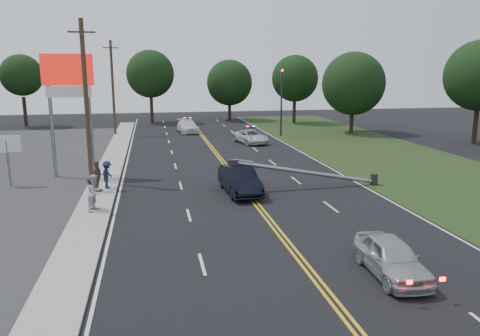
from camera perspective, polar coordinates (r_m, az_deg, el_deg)
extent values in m
plane|color=black|center=(20.17, 5.34, -8.56)|extent=(120.00, 120.00, 0.00)
cube|color=#A6A196|center=(29.13, -16.51, -2.40)|extent=(1.80, 70.00, 0.12)
cube|color=#1E2F12|center=(34.58, 22.52, -0.69)|extent=(12.00, 80.00, 0.01)
cube|color=gold|center=(29.48, -0.04, -1.83)|extent=(0.36, 80.00, 0.00)
cylinder|color=gray|center=(32.93, -21.95, 4.94)|extent=(0.24, 0.24, 7.00)
cylinder|color=gray|center=(32.55, -17.79, 5.16)|extent=(0.24, 0.24, 7.00)
cube|color=#B5140C|center=(32.52, -20.33, 11.18)|extent=(3.20, 0.35, 2.00)
cube|color=white|center=(32.55, -20.15, 8.72)|extent=(2.80, 0.30, 0.70)
cylinder|color=gray|center=(31.84, -26.38, 0.50)|extent=(0.14, 0.14, 2.80)
cube|color=white|center=(31.65, -26.58, 2.63)|extent=(1.60, 0.12, 1.00)
cylinder|color=#2D2D30|center=(50.14, 5.06, 7.91)|extent=(0.20, 0.20, 7.00)
cube|color=#2D2D30|center=(50.01, 5.13, 11.45)|extent=(0.28, 0.28, 0.90)
sphere|color=#FF0C07|center=(49.86, 5.19, 11.79)|extent=(0.22, 0.22, 0.22)
cylinder|color=#2D2D30|center=(30.13, 16.02, -1.33)|extent=(0.44, 0.44, 0.70)
cylinder|color=gray|center=(28.29, 8.05, -0.52)|extent=(8.90, 0.24, 1.80)
cube|color=#2D2D30|center=(27.04, -0.83, 0.71)|extent=(0.55, 0.32, 0.30)
cylinder|color=#382619|center=(30.43, -18.22, 7.53)|extent=(0.28, 0.28, 10.00)
cube|color=#382619|center=(30.43, -18.75, 15.43)|extent=(1.60, 0.10, 0.10)
cylinder|color=#382619|center=(52.29, -15.23, 9.35)|extent=(0.28, 0.28, 10.00)
cube|color=#382619|center=(52.30, -15.49, 13.95)|extent=(1.60, 0.10, 0.10)
cylinder|color=black|center=(64.02, -24.73, 6.24)|extent=(0.44, 0.44, 3.64)
sphere|color=black|center=(63.81, -25.09, 10.22)|extent=(5.04, 5.04, 5.04)
cylinder|color=black|center=(63.55, -10.72, 7.12)|extent=(0.44, 0.44, 3.70)
sphere|color=black|center=(63.34, -10.88, 11.20)|extent=(6.20, 6.20, 6.20)
cylinder|color=black|center=(65.72, -1.28, 7.17)|extent=(0.44, 0.44, 2.99)
sphere|color=black|center=(65.51, -1.29, 10.36)|extent=(6.27, 6.27, 6.27)
cylinder|color=black|center=(62.58, 6.63, 7.02)|extent=(0.44, 0.44, 3.37)
sphere|color=black|center=(62.36, 6.72, 10.79)|extent=(6.03, 6.03, 6.03)
cylinder|color=black|center=(53.91, 13.45, 5.87)|extent=(0.44, 0.44, 3.16)
sphere|color=black|center=(53.66, 13.66, 9.97)|extent=(6.89, 6.89, 6.89)
cylinder|color=black|center=(49.94, 26.77, 4.77)|extent=(0.44, 0.44, 3.74)
imported|color=black|center=(26.97, -0.05, -1.46)|extent=(1.93, 4.82, 1.56)
imported|color=#ABAFB4|center=(17.31, 17.97, -10.32)|extent=(1.76, 3.97, 1.33)
imported|color=silver|center=(45.15, 1.30, 3.83)|extent=(3.11, 4.90, 1.26)
imported|color=silver|center=(53.28, -6.41, 5.09)|extent=(2.38, 4.97, 1.40)
imported|color=#26242C|center=(24.76, -17.65, -2.93)|extent=(0.49, 0.65, 1.60)
imported|color=#B9B8BD|center=(24.32, -17.28, -2.87)|extent=(1.04, 1.12, 1.85)
imported|color=#1A2341|center=(28.65, -15.88, -0.79)|extent=(0.86, 1.18, 1.65)
imported|color=#574A46|center=(28.06, -17.02, -0.98)|extent=(0.74, 1.13, 1.78)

